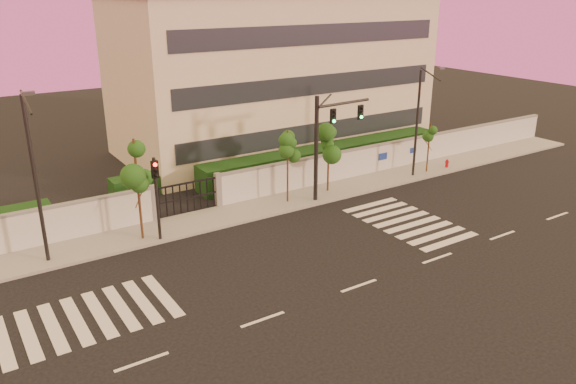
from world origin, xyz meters
The scene contains 15 objects.
ground centered at (0.00, 0.00, 0.00)m, with size 120.00×120.00×0.00m, color black.
sidewalk centered at (0.00, 10.50, 0.07)m, with size 60.00×3.00×0.15m, color gray.
perimeter_wall centered at (0.10, 12.00, 1.07)m, with size 60.00×0.36×2.20m.
hedge_row centered at (1.17, 14.74, 0.82)m, with size 41.00×4.25×1.80m.
institutional_building centered at (9.00, 21.99, 6.16)m, with size 24.40×12.40×12.25m.
road_markings centered at (-1.58, 3.76, 0.01)m, with size 57.00×7.62×0.02m.
street_tree_c centered at (-6.45, 9.93, 4.07)m, with size 1.63×1.29×5.54m.
street_tree_d centered at (2.90, 10.33, 3.42)m, with size 1.38×1.10×4.65m.
street_tree_e centered at (6.17, 10.57, 3.39)m, with size 1.56×1.24×4.61m.
street_tree_f centered at (14.56, 9.95, 2.73)m, with size 1.30×1.04×3.70m.
traffic_signal_main centered at (5.32, 9.61, 4.19)m, with size 4.19×0.51×6.62m.
traffic_signal_secondary centered at (-5.73, 9.32, 2.91)m, with size 0.36×0.34×4.59m.
streetlight_west centered at (-11.18, 9.79, 4.64)m, with size 0.51×2.06×8.58m.
streetlight_east centered at (13.10, 9.68, 4.23)m, with size 0.47×1.88×7.83m.
fire_hydrant centered at (16.52, 9.83, 0.37)m, with size 0.30×0.28×0.75m.
Camera 1 is at (-14.72, -16.84, 12.53)m, focal length 35.00 mm.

